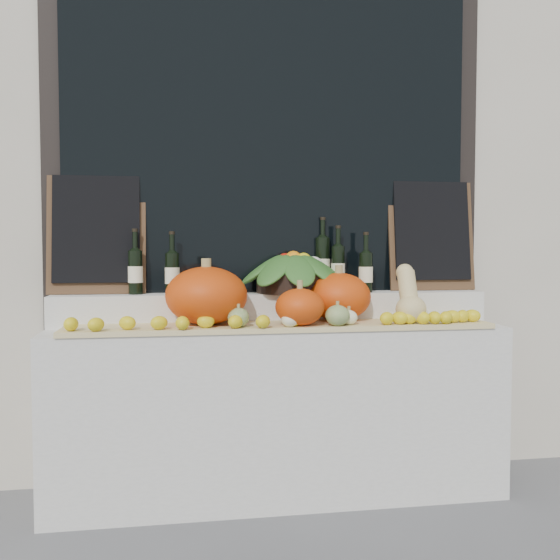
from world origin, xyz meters
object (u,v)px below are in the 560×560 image
(wine_bottle_tall, at_px, (323,264))
(produce_bowl, at_px, (293,272))
(pumpkin_left, at_px, (206,296))
(butternut_squash, at_px, (409,298))
(pumpkin_right, at_px, (339,297))

(wine_bottle_tall, bearing_deg, produce_bowl, -155.61)
(produce_bowl, bearing_deg, pumpkin_left, -155.36)
(pumpkin_left, xyz_separation_m, butternut_squash, (1.01, -0.08, -0.02))
(pumpkin_right, relative_size, produce_bowl, 0.55)
(pumpkin_right, xyz_separation_m, butternut_squash, (0.33, -0.15, -0.00))
(pumpkin_left, bearing_deg, pumpkin_right, 5.14)
(pumpkin_right, distance_m, wine_bottle_tall, 0.29)
(pumpkin_left, height_order, butternut_squash, butternut_squash)
(produce_bowl, bearing_deg, butternut_squash, -29.28)
(butternut_squash, bearing_deg, pumpkin_left, 175.26)
(pumpkin_left, bearing_deg, produce_bowl, 24.64)
(pumpkin_left, relative_size, pumpkin_right, 1.21)
(butternut_squash, height_order, wine_bottle_tall, wine_bottle_tall)
(butternut_squash, distance_m, wine_bottle_tall, 0.55)
(pumpkin_left, distance_m, pumpkin_right, 0.69)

